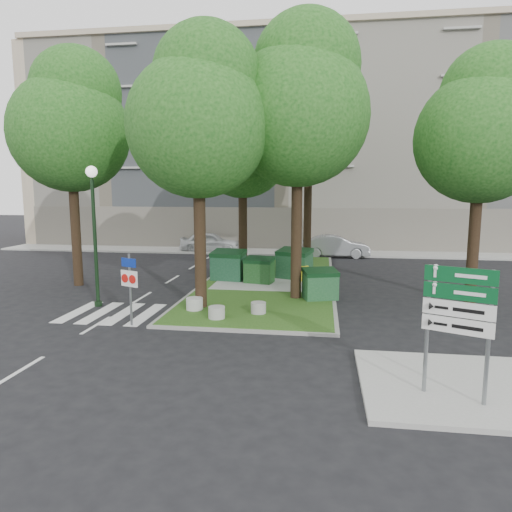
% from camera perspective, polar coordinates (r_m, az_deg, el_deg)
% --- Properties ---
extents(ground, '(120.00, 120.00, 0.00)m').
position_cam_1_polar(ground, '(15.06, -3.77, -9.34)').
color(ground, black).
rests_on(ground, ground).
extents(median_island, '(6.00, 16.00, 0.12)m').
position_cam_1_polar(median_island, '(22.63, 1.69, -3.14)').
color(median_island, '#1B4313').
rests_on(median_island, ground).
extents(median_kerb, '(6.30, 16.30, 0.10)m').
position_cam_1_polar(median_kerb, '(22.63, 1.69, -3.17)').
color(median_kerb, gray).
rests_on(median_kerb, ground).
extents(sidewalk_corner, '(5.00, 4.00, 0.12)m').
position_cam_1_polar(sidewalk_corner, '(11.97, 25.30, -14.65)').
color(sidewalk_corner, '#999993').
rests_on(sidewalk_corner, ground).
extents(building_sidewalk, '(42.00, 3.00, 0.12)m').
position_cam_1_polar(building_sidewalk, '(32.98, 2.93, 0.50)').
color(building_sidewalk, '#999993').
rests_on(building_sidewalk, ground).
extents(zebra_crossing, '(5.00, 3.00, 0.01)m').
position_cam_1_polar(zebra_crossing, '(17.55, -14.88, -7.02)').
color(zebra_crossing, silver).
rests_on(zebra_crossing, ground).
extents(apartment_building, '(41.00, 12.00, 16.00)m').
position_cam_1_polar(apartment_building, '(40.29, 4.04, 13.24)').
color(apartment_building, beige).
rests_on(apartment_building, ground).
extents(tree_median_near_left, '(5.20, 5.20, 10.53)m').
position_cam_1_polar(tree_median_near_left, '(17.39, -6.95, 17.38)').
color(tree_median_near_left, black).
rests_on(tree_median_near_left, ground).
extents(tree_median_near_right, '(5.60, 5.60, 11.46)m').
position_cam_1_polar(tree_median_near_right, '(18.92, 5.59, 18.71)').
color(tree_median_near_right, black).
rests_on(tree_median_near_right, ground).
extents(tree_median_mid, '(4.80, 4.80, 9.99)m').
position_cam_1_polar(tree_median_mid, '(23.54, -1.45, 14.23)').
color(tree_median_mid, black).
rests_on(tree_median_mid, ground).
extents(tree_median_far, '(5.80, 5.80, 11.93)m').
position_cam_1_polar(tree_median_far, '(26.36, 6.86, 16.48)').
color(tree_median_far, black).
rests_on(tree_median_far, ground).
extents(tree_street_left, '(5.40, 5.40, 11.00)m').
position_cam_1_polar(tree_street_left, '(23.32, -22.02, 15.36)').
color(tree_street_left, black).
rests_on(tree_street_left, ground).
extents(tree_street_right, '(5.00, 5.00, 10.06)m').
position_cam_1_polar(tree_street_right, '(20.17, 26.58, 14.36)').
color(tree_street_right, black).
rests_on(tree_street_right, ground).
extents(dumpster_a, '(1.76, 1.35, 1.50)m').
position_cam_1_polar(dumpster_a, '(22.58, -3.46, -1.17)').
color(dumpster_a, '#0F3820').
rests_on(dumpster_a, median_island).
extents(dumpster_b, '(1.50, 1.18, 1.25)m').
position_cam_1_polar(dumpster_b, '(21.86, 0.40, -1.78)').
color(dumpster_b, '#113A12').
rests_on(dumpster_b, median_island).
extents(dumpster_c, '(1.94, 1.66, 1.53)m').
position_cam_1_polar(dumpster_c, '(22.99, 4.81, -0.98)').
color(dumpster_c, '#10371B').
rests_on(dumpster_c, median_island).
extents(dumpster_d, '(1.58, 1.32, 1.26)m').
position_cam_1_polar(dumpster_d, '(18.84, 8.03, -3.51)').
color(dumpster_d, '#154420').
rests_on(dumpster_d, median_island).
extents(bollard_left, '(0.62, 0.62, 0.44)m').
position_cam_1_polar(bollard_left, '(17.24, -7.69, -5.93)').
color(bollard_left, '#B0B0AA').
rests_on(bollard_left, median_island).
extents(bollard_right, '(0.55, 0.55, 0.39)m').
position_cam_1_polar(bollard_right, '(16.63, 0.30, -6.47)').
color(bollard_right, gray).
rests_on(bollard_right, median_island).
extents(bollard_mid, '(0.58, 0.58, 0.41)m').
position_cam_1_polar(bollard_mid, '(16.04, -4.94, -7.03)').
color(bollard_mid, '#9E9E99').
rests_on(bollard_mid, median_island).
extents(litter_bin, '(0.43, 0.43, 0.75)m').
position_cam_1_polar(litter_bin, '(22.36, 6.04, -2.19)').
color(litter_bin, yellow).
rests_on(litter_bin, median_island).
extents(street_lamp, '(0.43, 0.43, 5.45)m').
position_cam_1_polar(street_lamp, '(18.63, -19.60, 4.34)').
color(street_lamp, black).
rests_on(street_lamp, ground).
extents(traffic_sign_pole, '(0.69, 0.33, 2.46)m').
position_cam_1_polar(traffic_sign_pole, '(15.80, -15.48, -2.89)').
color(traffic_sign_pole, slate).
rests_on(traffic_sign_pole, ground).
extents(directional_sign, '(1.32, 0.63, 2.86)m').
position_cam_1_polar(directional_sign, '(10.54, 23.97, -6.44)').
color(directional_sign, slate).
rests_on(directional_sign, sidewalk_corner).
extents(car_white, '(4.52, 2.31, 1.48)m').
position_cam_1_polar(car_white, '(33.58, -5.79, 1.77)').
color(car_white, silver).
rests_on(car_white, ground).
extents(car_silver, '(4.61, 1.85, 1.49)m').
position_cam_1_polar(car_silver, '(31.26, 9.89, 1.21)').
color(car_silver, '#97999E').
rests_on(car_silver, ground).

